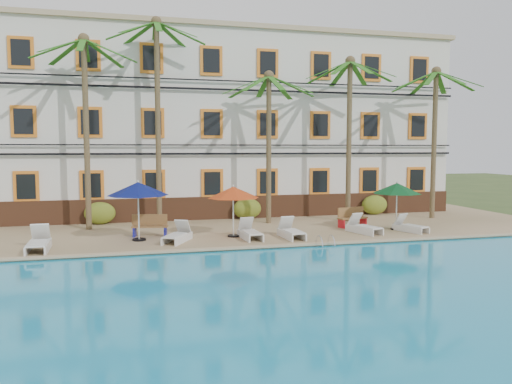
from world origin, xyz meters
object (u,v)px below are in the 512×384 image
object	(u,v)px
lounger_e	(363,227)
bench_right	(351,217)
lounger_a	(39,243)
umbrella_blue	(138,189)
umbrella_red	(233,193)
lounger_c	(250,232)
palm_d	(349,116)
palm_b	(157,95)
palm_e	(435,121)
lounger_b	(177,235)
bench_left	(150,225)
lounger_f	(410,226)
palm_c	(269,125)
pool_ladder	(325,245)
umbrella_green	(397,189)
palm_a	(86,106)
lounger_d	(291,231)

from	to	relation	value
lounger_e	bench_right	xyz separation A→B (m)	(0.24, 1.74, 0.19)
lounger_a	umbrella_blue	bearing A→B (deg)	19.08
umbrella_red	lounger_c	xyz separation A→B (m)	(0.57, -0.60, -1.60)
palm_d	umbrella_red	bearing A→B (deg)	-155.05
palm_b	lounger_e	distance (m)	11.42
palm_e	lounger_b	world-z (taller)	palm_e
lounger_a	bench_left	world-z (taller)	lounger_a
lounger_f	palm_c	bearing A→B (deg)	143.09
lounger_c	pool_ladder	size ratio (longest dim) A/B	2.46
palm_b	lounger_b	bearing A→B (deg)	-84.72
umbrella_green	lounger_e	bearing A→B (deg)	-165.27
palm_a	bench_right	size ratio (longest dim) A/B	5.65
umbrella_green	lounger_b	size ratio (longest dim) A/B	1.19
palm_e	pool_ladder	bearing A→B (deg)	-146.30
palm_c	bench_right	bearing A→B (deg)	-31.93
palm_d	pool_ladder	distance (m)	8.58
bench_right	pool_ladder	bearing A→B (deg)	-127.00
umbrella_green	bench_right	bearing A→B (deg)	143.03
palm_b	palm_e	xyz separation A→B (m)	(14.35, -1.04, -1.08)
palm_a	umbrella_green	size ratio (longest dim) A/B	3.98
umbrella_blue	lounger_a	bearing A→B (deg)	-160.92
pool_ladder	palm_a	bearing A→B (deg)	146.25
pool_ladder	umbrella_blue	bearing A→B (deg)	159.00
lounger_b	pool_ladder	xyz separation A→B (m)	(5.51, -1.99, -0.27)
lounger_e	lounger_b	bearing A→B (deg)	-179.36
lounger_a	lounger_e	world-z (taller)	lounger_a
palm_b	lounger_a	size ratio (longest dim) A/B	4.95
palm_a	lounger_d	world-z (taller)	palm_a
lounger_f	palm_a	bearing A→B (deg)	163.24
palm_d	lounger_d	distance (m)	7.79
palm_b	lounger_c	bearing A→B (deg)	-53.97
lounger_d	bench_right	size ratio (longest dim) A/B	1.18
lounger_d	palm_a	bearing A→B (deg)	152.20
palm_e	lounger_d	bearing A→B (deg)	-157.24
palm_e	pool_ladder	world-z (taller)	palm_e
palm_e	bench_right	xyz separation A→B (m)	(-5.53, -1.79, -4.71)
umbrella_blue	pool_ladder	xyz separation A→B (m)	(6.99, -2.68, -2.09)
lounger_a	bench_right	distance (m)	13.67
palm_e	lounger_a	size ratio (longest dim) A/B	3.99
bench_left	lounger_f	bearing A→B (deg)	-8.41
palm_c	lounger_c	bearing A→B (deg)	-115.77
umbrella_red	palm_d	bearing A→B (deg)	24.95
palm_a	palm_c	size ratio (longest dim) A/B	1.18
lounger_b	pool_ladder	bearing A→B (deg)	-19.89
palm_c	pool_ladder	bearing A→B (deg)	-84.23
umbrella_red	lounger_b	xyz separation A→B (m)	(-2.40, -0.59, -1.60)
pool_ladder	palm_e	bearing A→B (deg)	33.70
umbrella_green	lounger_a	xyz separation A→B (m)	(-15.11, -1.14, -1.59)
palm_c	lounger_a	distance (m)	11.88
palm_c	pool_ladder	xyz separation A→B (m)	(0.61, -6.00, -4.89)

